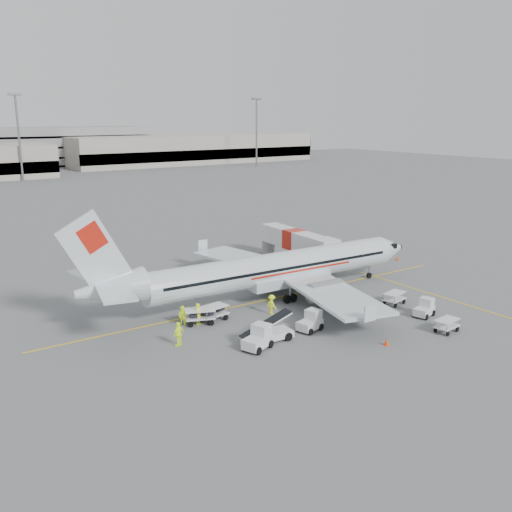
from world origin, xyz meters
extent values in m
plane|color=#56595B|center=(0.00, 0.00, 0.00)|extent=(360.00, 360.00, 0.00)
cube|color=yellow|center=(0.00, 0.00, 0.01)|extent=(44.00, 0.20, 0.01)
cube|color=yellow|center=(14.00, -8.00, 0.01)|extent=(0.20, 20.00, 0.01)
cone|color=#F53802|center=(21.39, 3.35, 0.28)|extent=(0.35, 0.35, 0.57)
cone|color=#F53802|center=(3.08, 10.17, 0.31)|extent=(0.38, 0.38, 0.62)
cone|color=#F53802|center=(0.94, -13.94, 0.29)|extent=(0.36, 0.36, 0.59)
imported|color=#E2FF17|center=(-8.55, -2.08, 0.91)|extent=(0.80, 0.74, 1.83)
imported|color=#E2FF17|center=(-9.70, -1.50, 0.83)|extent=(0.96, 1.01, 1.65)
imported|color=#E2FF17|center=(-2.12, -3.48, 0.88)|extent=(0.74, 1.18, 1.76)
imported|color=#E2FF17|center=(-11.94, -5.16, 0.94)|extent=(1.19, 0.85, 1.87)
camera|label=1|loc=(-29.79, -41.30, 16.81)|focal=40.00mm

